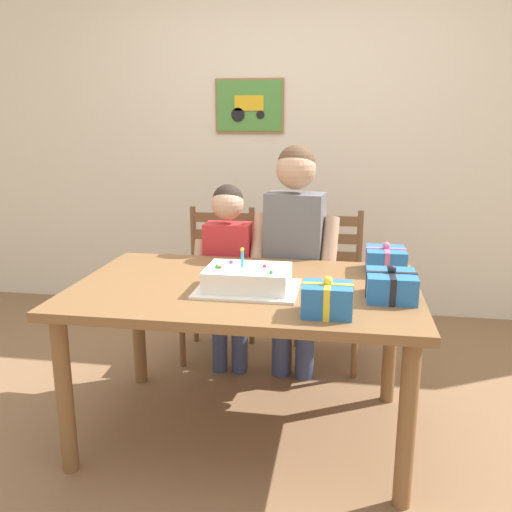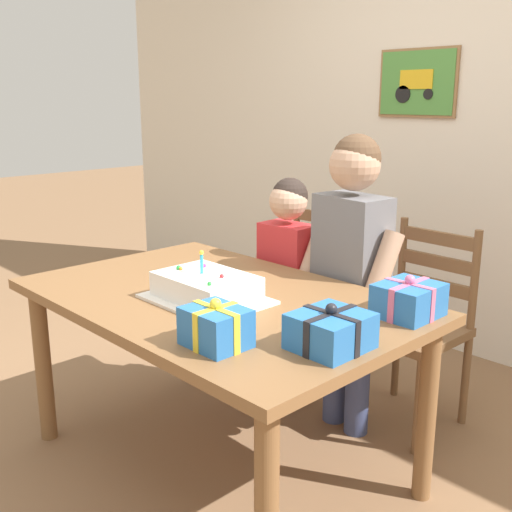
% 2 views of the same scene
% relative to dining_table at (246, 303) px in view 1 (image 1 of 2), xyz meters
% --- Properties ---
extents(ground_plane, '(20.00, 20.00, 0.00)m').
position_rel_dining_table_xyz_m(ground_plane, '(0.00, 0.00, -0.65)').
color(ground_plane, '#846042').
extents(back_wall, '(6.40, 0.11, 2.60)m').
position_rel_dining_table_xyz_m(back_wall, '(-0.00, 1.84, 0.65)').
color(back_wall, silver).
rests_on(back_wall, ground).
extents(dining_table, '(1.54, 0.99, 0.74)m').
position_rel_dining_table_xyz_m(dining_table, '(0.00, 0.00, 0.00)').
color(dining_table, brown).
rests_on(dining_table, ground).
extents(birthday_cake, '(0.44, 0.34, 0.19)m').
position_rel_dining_table_xyz_m(birthday_cake, '(0.02, -0.07, 0.14)').
color(birthday_cake, white).
rests_on(birthday_cake, dining_table).
extents(gift_box_red_large, '(0.20, 0.16, 0.16)m').
position_rel_dining_table_xyz_m(gift_box_red_large, '(0.38, -0.32, 0.15)').
color(gift_box_red_large, '#286BB7').
rests_on(gift_box_red_large, dining_table).
extents(gift_box_beside_cake, '(0.21, 0.22, 0.15)m').
position_rel_dining_table_xyz_m(gift_box_beside_cake, '(0.63, -0.09, 0.14)').
color(gift_box_beside_cake, '#286BB7').
rests_on(gift_box_beside_cake, dining_table).
extents(gift_box_corner_small, '(0.19, 0.22, 0.15)m').
position_rel_dining_table_xyz_m(gift_box_corner_small, '(0.63, 0.33, 0.15)').
color(gift_box_corner_small, '#286BB7').
rests_on(gift_box_corner_small, dining_table).
extents(chair_left, '(0.44, 0.44, 0.92)m').
position_rel_dining_table_xyz_m(chair_left, '(-0.33, 0.89, -0.18)').
color(chair_left, brown).
rests_on(chair_left, ground).
extents(chair_right, '(0.43, 0.43, 0.92)m').
position_rel_dining_table_xyz_m(chair_right, '(0.33, 0.89, -0.18)').
color(chair_right, brown).
rests_on(chair_right, ground).
extents(child_older, '(0.50, 0.29, 1.33)m').
position_rel_dining_table_xyz_m(child_older, '(0.16, 0.62, 0.16)').
color(child_older, '#38426B').
rests_on(child_older, ground).
extents(child_younger, '(0.40, 0.23, 1.11)m').
position_rel_dining_table_xyz_m(child_younger, '(-0.21, 0.62, 0.03)').
color(child_younger, '#38426B').
rests_on(child_younger, ground).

